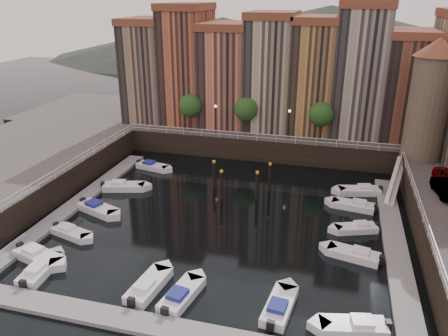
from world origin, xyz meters
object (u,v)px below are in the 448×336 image
(boat_left_1, at_px, (71,232))
(car_b, at_px, (445,189))
(boat_left_0, at_px, (38,256))
(mooring_pilings, at_px, (240,181))
(boat_left_2, at_px, (98,209))
(corner_tower, at_px, (430,98))
(gangway, at_px, (396,178))

(boat_left_1, distance_m, car_b, 35.81)
(boat_left_0, bearing_deg, mooring_pilings, 67.06)
(boat_left_2, bearing_deg, boat_left_0, -71.97)
(corner_tower, xyz_separation_m, boat_left_1, (-33.06, -22.18, -9.86))
(gangway, bearing_deg, boat_left_2, -157.09)
(boat_left_2, relative_size, car_b, 1.16)
(boat_left_0, relative_size, boat_left_2, 1.00)
(gangway, relative_size, car_b, 1.90)
(boat_left_0, distance_m, car_b, 37.71)
(boat_left_1, bearing_deg, corner_tower, 49.32)
(boat_left_2, xyz_separation_m, car_b, (33.80, 6.48, 3.34))
(gangway, height_order, boat_left_2, gangway)
(corner_tower, height_order, mooring_pilings, corner_tower)
(car_b, bearing_deg, mooring_pilings, 168.06)
(corner_tower, height_order, gangway, corner_tower)
(boat_left_1, xyz_separation_m, boat_left_2, (-0.03, 4.93, 0.06))
(gangway, distance_m, car_b, 7.47)
(mooring_pilings, relative_size, boat_left_0, 1.31)
(car_b, bearing_deg, boat_left_2, -176.94)
(boat_left_2, bearing_deg, mooring_pilings, 50.74)
(boat_left_0, distance_m, boat_left_2, 9.24)
(gangway, xyz_separation_m, car_b, (3.62, -6.28, 1.81))
(corner_tower, relative_size, boat_left_1, 3.14)
(corner_tower, distance_m, mooring_pilings, 23.40)
(corner_tower, xyz_separation_m, gangway, (-2.90, -4.50, -8.28))
(mooring_pilings, relative_size, boat_left_1, 1.52)
(boat_left_0, bearing_deg, car_b, 40.34)
(corner_tower, relative_size, mooring_pilings, 2.07)
(gangway, relative_size, boat_left_1, 1.89)
(mooring_pilings, relative_size, car_b, 1.52)
(boat_left_1, relative_size, boat_left_2, 0.86)
(boat_left_1, bearing_deg, boat_left_2, 105.78)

